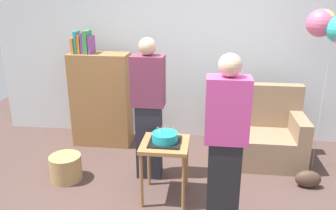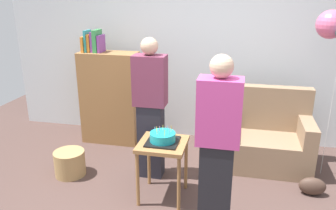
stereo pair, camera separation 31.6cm
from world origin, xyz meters
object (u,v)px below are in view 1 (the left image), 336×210
(side_table, at_px, (165,151))
(balloon_bunch, at_px, (333,27))
(handbag, at_px, (308,179))
(bookshelf, at_px, (101,98))
(wicker_basket, at_px, (66,168))
(person_blowing_candles, at_px, (149,109))
(birthday_cake, at_px, (165,138))
(couch, at_px, (258,135))
(person_holding_cake, at_px, (225,146))

(side_table, xyz_separation_m, balloon_bunch, (1.74, 0.88, 1.18))
(handbag, bearing_deg, side_table, -166.40)
(bookshelf, xyz_separation_m, wicker_basket, (-0.12, -1.04, -0.52))
(person_blowing_candles, xyz_separation_m, wicker_basket, (-0.95, -0.22, -0.68))
(person_blowing_candles, height_order, wicker_basket, person_blowing_candles)
(side_table, distance_m, birthday_cake, 0.15)
(couch, xyz_separation_m, birthday_cake, (-1.07, -0.99, 0.34))
(person_holding_cake, bearing_deg, balloon_bunch, -124.53)
(person_blowing_candles, xyz_separation_m, balloon_bunch, (1.98, 0.46, 0.88))
(wicker_basket, bearing_deg, couch, 19.35)
(couch, bearing_deg, birthday_cake, -137.09)
(side_table, xyz_separation_m, person_blowing_candles, (-0.24, 0.42, 0.30))
(bookshelf, distance_m, person_holding_cake, 2.36)
(side_table, bearing_deg, couch, 42.91)
(birthday_cake, height_order, person_holding_cake, person_holding_cake)
(side_table, relative_size, birthday_cake, 1.98)
(couch, bearing_deg, balloon_bunch, -9.32)
(birthday_cake, relative_size, person_holding_cake, 0.20)
(birthday_cake, bearing_deg, person_holding_cake, -37.10)
(bookshelf, bearing_deg, wicker_basket, -96.53)
(birthday_cake, distance_m, person_holding_cake, 0.74)
(handbag, relative_size, balloon_bunch, 0.15)
(person_blowing_candles, height_order, handbag, person_blowing_candles)
(couch, bearing_deg, side_table, -137.09)
(couch, height_order, side_table, couch)
(couch, distance_m, handbag, 0.82)
(couch, xyz_separation_m, wicker_basket, (-2.25, -0.79, -0.19))
(birthday_cake, xyz_separation_m, person_holding_cake, (0.58, -0.44, 0.15))
(couch, relative_size, side_table, 1.74)
(side_table, bearing_deg, birthday_cake, -46.31)
(bookshelf, bearing_deg, person_blowing_candles, -45.08)
(couch, distance_m, birthday_cake, 1.50)
(bookshelf, bearing_deg, balloon_bunch, -7.37)
(person_blowing_candles, relative_size, person_holding_cake, 1.00)
(handbag, xyz_separation_m, balloon_bunch, (0.18, 0.51, 1.61))
(bookshelf, xyz_separation_m, birthday_cake, (1.07, -1.25, 0.01))
(bookshelf, relative_size, side_table, 2.53)
(birthday_cake, xyz_separation_m, wicker_basket, (-1.18, 0.20, -0.53))
(handbag, bearing_deg, person_blowing_candles, 178.72)
(wicker_basket, xyz_separation_m, balloon_bunch, (2.93, 0.68, 1.56))
(person_blowing_candles, distance_m, wicker_basket, 1.19)
(bookshelf, relative_size, wicker_basket, 4.44)
(side_table, distance_m, handbag, 1.66)
(bookshelf, bearing_deg, side_table, -49.47)
(person_holding_cake, bearing_deg, side_table, -30.16)
(side_table, distance_m, person_blowing_candles, 0.57)
(person_holding_cake, height_order, wicker_basket, person_holding_cake)
(balloon_bunch, bearing_deg, handbag, -109.91)
(person_blowing_candles, xyz_separation_m, handbag, (1.80, -0.04, -0.73))
(person_blowing_candles, height_order, person_holding_cake, same)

